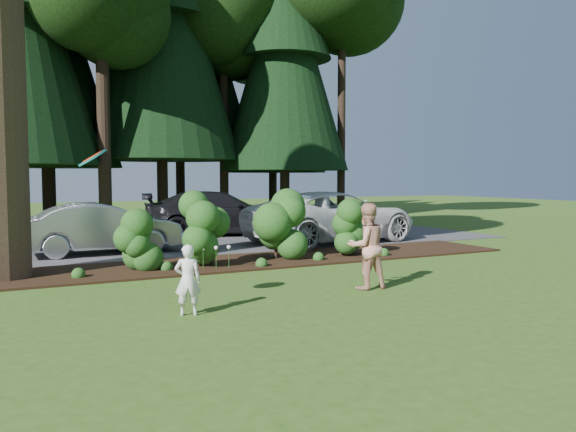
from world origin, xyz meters
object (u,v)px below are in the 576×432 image
Objects in this scene: car_white_suv at (332,217)px; adult at (366,246)px; car_dark_suv at (219,213)px; frisbee at (93,157)px; car_silver_wagon at (103,228)px; child at (188,280)px.

car_white_suv reaches higher than adult.
frisbee is (-5.65, -10.62, 1.56)m from car_dark_suv.
car_white_suv is 7.33m from adult.
car_silver_wagon is 9.35× the size of frisbee.
car_dark_suv is 10.30m from adult.
adult is (3.56, 0.47, 0.26)m from child.
car_dark_suv is at bearing -56.04° from car_silver_wagon.
frisbee is (-1.31, 0.12, 1.82)m from child.
car_silver_wagon is at bearing 138.11° from car_dark_suv.
adult is 5.12m from frisbee.
car_white_suv is 5.33× the size of child.
car_white_suv is 9.79m from child.
car_white_suv is 10.77m from frisbee.
child is 3.60m from adult.
car_white_suv is 3.59× the size of adult.
car_white_suv is at bearing -114.66° from child.
adult is (3.68, -7.05, 0.09)m from car_silver_wagon.
frisbee reaches higher than car_silver_wagon.
adult reaches higher than child.
child is at bearing 170.19° from car_dark_suv.
frisbee is at bearing 7.91° from adult.
frisbee is at bearing 120.80° from car_white_suv.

